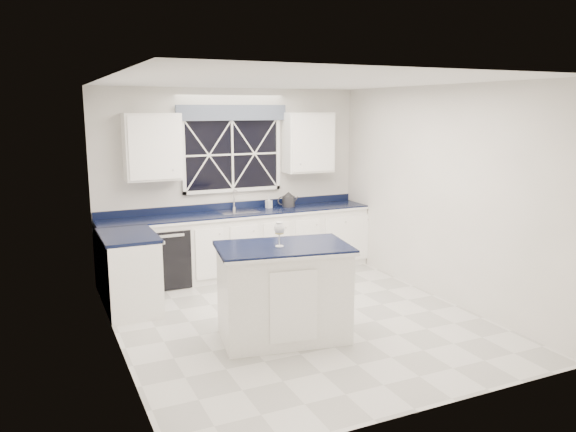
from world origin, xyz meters
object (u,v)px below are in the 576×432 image
faucet (234,199)px  island (283,292)px  wine_glass (279,230)px  kettle (288,200)px  dishwasher (165,256)px  soap_bottle (269,202)px

faucet → island: size_ratio=0.20×
faucet → wine_glass: 2.64m
kettle → wine_glass: wine_glass is taller
dishwasher → island: size_ratio=0.55×
soap_bottle → wine_glass: bearing=-110.6°
wine_glass → kettle: bearing=63.3°
wine_glass → soap_bottle: (0.95, 2.52, -0.17)m
kettle → soap_bottle: (-0.32, 0.00, -0.02)m
soap_bottle → kettle: bearing=-0.9°
island → dishwasher: bearing=116.5°
faucet → wine_glass: bearing=-99.4°
island → soap_bottle: bearing=79.9°
faucet → island: faucet is taller
dishwasher → island: bearing=-73.0°
island → faucet: bearing=91.3°
faucet → wine_glass: size_ratio=1.18×
island → kettle: bearing=73.7°
faucet → wine_glass: (-0.43, -2.60, 0.09)m
dishwasher → island: (0.73, -2.38, 0.10)m
faucet → kettle: size_ratio=0.95×
dishwasher → wine_glass: bearing=-74.4°
kettle → wine_glass: 2.82m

